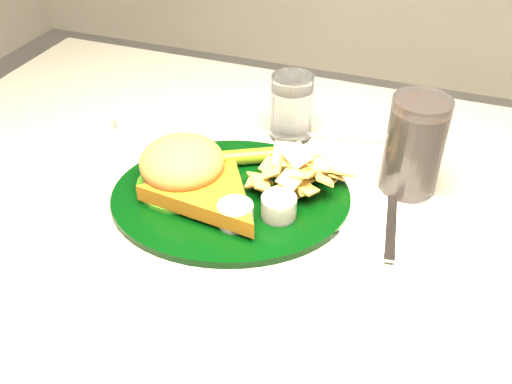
% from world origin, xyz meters
% --- Properties ---
extents(table, '(1.20, 0.80, 0.75)m').
position_xyz_m(table, '(0.00, 0.00, 0.38)').
color(table, gray).
rests_on(table, ground).
extents(dinner_plate, '(0.39, 0.36, 0.07)m').
position_xyz_m(dinner_plate, '(-0.05, -0.00, 0.79)').
color(dinner_plate, black).
rests_on(dinner_plate, table).
extents(water_glass, '(0.08, 0.08, 0.10)m').
position_xyz_m(water_glass, '(-0.03, 0.18, 0.80)').
color(water_glass, silver).
rests_on(water_glass, table).
extents(cola_glass, '(0.08, 0.08, 0.14)m').
position_xyz_m(cola_glass, '(0.17, 0.10, 0.82)').
color(cola_glass, black).
rests_on(cola_glass, table).
extents(fork_napkin, '(0.16, 0.20, 0.01)m').
position_xyz_m(fork_napkin, '(0.16, 0.02, 0.76)').
color(fork_napkin, white).
rests_on(fork_napkin, table).
extents(ramekin, '(0.06, 0.06, 0.03)m').
position_xyz_m(ramekin, '(-0.28, 0.12, 0.76)').
color(ramekin, white).
rests_on(ramekin, table).
extents(wrapped_straw, '(0.21, 0.11, 0.01)m').
position_xyz_m(wrapped_straw, '(0.03, 0.19, 0.75)').
color(wrapped_straw, white).
rests_on(wrapped_straw, table).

